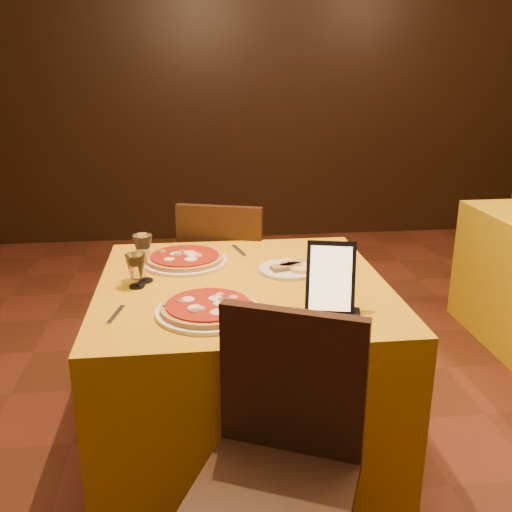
{
  "coord_description": "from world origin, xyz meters",
  "views": [
    {
      "loc": [
        -0.58,
        -1.71,
        1.54
      ],
      "look_at": [
        -0.34,
        0.32,
        0.86
      ],
      "focal_mm": 40.0,
      "sensor_mm": 36.0,
      "label": 1
    }
  ],
  "objects": [
    {
      "name": "cutlet_dish",
      "position": [
        -0.2,
        0.44,
        0.76
      ],
      "size": [
        0.24,
        0.24,
        0.03
      ],
      "rotation": [
        0.0,
        0.0,
        -0.43
      ],
      "color": "white",
      "rests_on": "main_table"
    },
    {
      "name": "tablet",
      "position": [
        -0.13,
        0.03,
        0.87
      ],
      "size": [
        0.18,
        0.13,
        0.23
      ],
      "primitive_type": "cube",
      "rotation": [
        -0.35,
        0.0,
        -0.24
      ],
      "color": "black",
      "rests_on": "main_table"
    },
    {
      "name": "fork_far",
      "position": [
        -0.37,
        0.72,
        0.75
      ],
      "size": [
        0.06,
        0.17,
        0.01
      ],
      "primitive_type": "cube",
      "rotation": [
        0.0,
        0.0,
        1.81
      ],
      "color": "#B0B2B7",
      "rests_on": "main_table"
    },
    {
      "name": "knife",
      "position": [
        -0.41,
        0.07,
        0.75
      ],
      "size": [
        0.09,
        0.22,
        0.01
      ],
      "primitive_type": "cube",
      "rotation": [
        0.0,
        0.0,
        1.88
      ],
      "color": "silver",
      "rests_on": "main_table"
    },
    {
      "name": "pizza_far",
      "position": [
        -0.61,
        0.59,
        0.77
      ],
      "size": [
        0.36,
        0.36,
        0.03
      ],
      "rotation": [
        0.0,
        0.0,
        0.28
      ],
      "color": "white",
      "rests_on": "main_table"
    },
    {
      "name": "chair_main_near",
      "position": [
        -0.39,
        -0.48,
        0.46
      ],
      "size": [
        0.58,
        0.58,
        0.91
      ],
      "primitive_type": null,
      "rotation": [
        0.0,
        0.0,
        -0.43
      ],
      "color": "black",
      "rests_on": "floor"
    },
    {
      "name": "fork_near",
      "position": [
        -0.84,
        0.08,
        0.75
      ],
      "size": [
        0.05,
        0.15,
        0.01
      ],
      "primitive_type": "cube",
      "rotation": [
        0.0,
        0.0,
        1.35
      ],
      "color": "silver",
      "rests_on": "main_table"
    },
    {
      "name": "floor",
      "position": [
        0.0,
        0.0,
        -0.01
      ],
      "size": [
        6.0,
        7.0,
        0.01
      ],
      "primitive_type": "cube",
      "color": "#5E2D19",
      "rests_on": "ground"
    },
    {
      "name": "wine_glass",
      "position": [
        -0.77,
        0.39,
        0.84
      ],
      "size": [
        0.09,
        0.09,
        0.19
      ],
      "primitive_type": null,
      "rotation": [
        0.0,
        0.0,
        0.0
      ],
      "color": "#DDC97D",
      "rests_on": "main_table"
    },
    {
      "name": "wall_back",
      "position": [
        0.0,
        3.5,
        1.4
      ],
      "size": [
        6.0,
        0.01,
        2.8
      ],
      "primitive_type": "cube",
      "color": "black",
      "rests_on": "floor"
    },
    {
      "name": "chair_main_far",
      "position": [
        -0.39,
        1.12,
        0.46
      ],
      "size": [
        0.46,
        0.46,
        0.91
      ],
      "primitive_type": null,
      "rotation": [
        0.0,
        0.0,
        2.84
      ],
      "color": "black",
      "rests_on": "floor"
    },
    {
      "name": "water_glass",
      "position": [
        -0.79,
        0.33,
        0.81
      ],
      "size": [
        0.08,
        0.08,
        0.13
      ],
      "primitive_type": null,
      "rotation": [
        0.0,
        0.0,
        0.26
      ],
      "color": "white",
      "rests_on": "main_table"
    },
    {
      "name": "main_table",
      "position": [
        -0.39,
        0.34,
        0.38
      ],
      "size": [
        1.1,
        1.1,
        0.75
      ],
      "primitive_type": "cube",
      "color": "#D0950D",
      "rests_on": "floor"
    },
    {
      "name": "pizza_near",
      "position": [
        -0.54,
        0.06,
        0.77
      ],
      "size": [
        0.36,
        0.36,
        0.03
      ],
      "rotation": [
        0.0,
        0.0,
        -0.25
      ],
      "color": "white",
      "rests_on": "main_table"
    }
  ]
}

